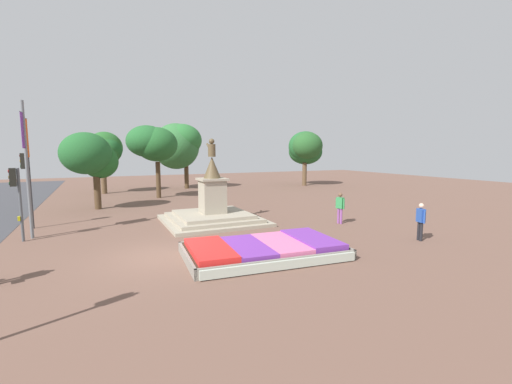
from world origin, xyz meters
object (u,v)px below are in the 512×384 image
at_px(flower_planter, 264,249).
at_px(banner_pole, 27,164).
at_px(statue_monument, 213,209).
at_px(pedestrian_near_planter, 340,206).
at_px(traffic_light_far_corner, 27,176).
at_px(pedestrian_crossing_plaza, 421,219).
at_px(traffic_light_mid_block, 16,191).

xyz_separation_m(flower_planter, banner_pole, (-8.59, 6.97, 3.20)).
distance_m(statue_monument, pedestrian_near_planter, 7.17).
xyz_separation_m(traffic_light_far_corner, pedestrian_near_planter, (15.45, -5.83, -1.73)).
height_order(traffic_light_far_corner, pedestrian_crossing_plaza, traffic_light_far_corner).
height_order(traffic_light_mid_block, pedestrian_crossing_plaza, traffic_light_mid_block).
bearing_deg(pedestrian_near_planter, traffic_light_far_corner, 159.33).
bearing_deg(banner_pole, pedestrian_crossing_plaza, -26.28).
relative_size(flower_planter, traffic_light_mid_block, 1.91).
bearing_deg(banner_pole, flower_planter, -39.06).
xyz_separation_m(statue_monument, banner_pole, (-8.74, 0.03, 2.71)).
relative_size(traffic_light_mid_block, pedestrian_crossing_plaza, 1.93).
height_order(traffic_light_far_corner, pedestrian_near_planter, traffic_light_far_corner).
xyz_separation_m(flower_planter, statue_monument, (0.15, 6.95, 0.49)).
bearing_deg(pedestrian_crossing_plaza, pedestrian_near_planter, 101.97).
height_order(flower_planter, traffic_light_far_corner, traffic_light_far_corner).
relative_size(statue_monument, traffic_light_mid_block, 1.63).
relative_size(statue_monument, banner_pole, 0.86).
distance_m(flower_planter, banner_pole, 11.52).
relative_size(flower_planter, traffic_light_far_corner, 1.60).
xyz_separation_m(pedestrian_near_planter, pedestrian_crossing_plaza, (0.95, -4.46, -0.02)).
bearing_deg(traffic_light_far_corner, statue_monument, -14.85).
relative_size(traffic_light_far_corner, pedestrian_near_planter, 2.26).
distance_m(flower_planter, pedestrian_near_planter, 7.40).
height_order(traffic_light_mid_block, banner_pole, banner_pole).
height_order(banner_pole, pedestrian_near_planter, banner_pole).
height_order(traffic_light_mid_block, pedestrian_near_planter, traffic_light_mid_block).
xyz_separation_m(statue_monument, pedestrian_near_planter, (6.30, -3.40, 0.27)).
bearing_deg(traffic_light_mid_block, pedestrian_near_planter, -10.76).
height_order(pedestrian_near_planter, pedestrian_crossing_plaza, pedestrian_near_planter).
bearing_deg(pedestrian_crossing_plaza, flower_planter, 172.91).
bearing_deg(traffic_light_far_corner, banner_pole, -80.32).
distance_m(flower_planter, traffic_light_far_corner, 13.23).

